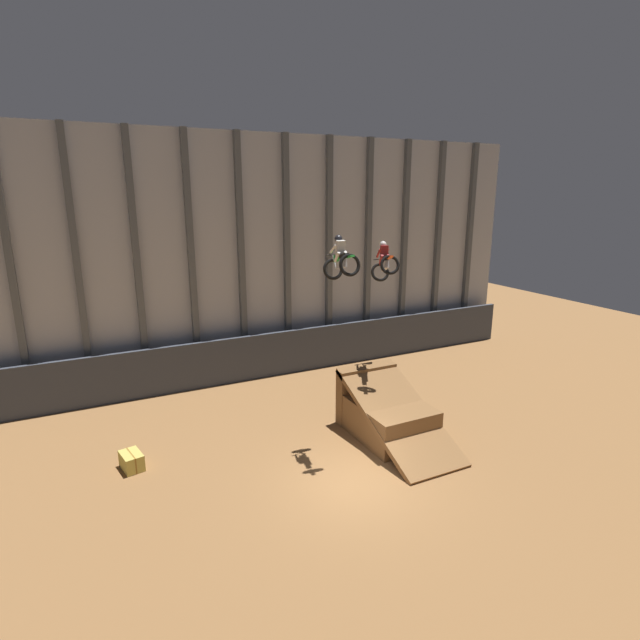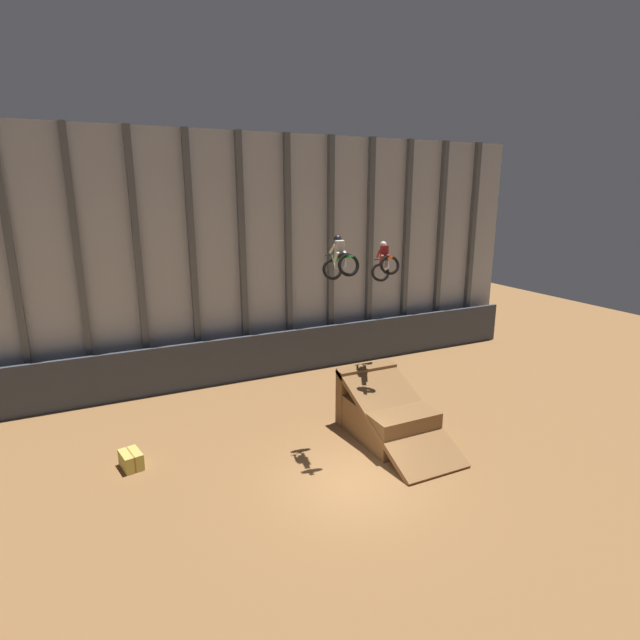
# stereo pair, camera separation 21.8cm
# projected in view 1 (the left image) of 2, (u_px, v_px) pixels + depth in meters

# --- Properties ---
(ground_plane) EXTENTS (60.00, 60.00, 0.00)m
(ground_plane) POSITION_uv_depth(u_px,v_px,m) (353.00, 483.00, 15.75)
(ground_plane) COLOR olive
(arena_back_wall) EXTENTS (32.00, 0.40, 11.59)m
(arena_back_wall) POSITION_uv_depth(u_px,v_px,m) (240.00, 259.00, 23.70)
(arena_back_wall) COLOR #A3A8B2
(arena_back_wall) RESTS_ON ground_plane
(lower_barrier) EXTENTS (31.36, 0.20, 2.21)m
(lower_barrier) POSITION_uv_depth(u_px,v_px,m) (250.00, 358.00, 24.14)
(lower_barrier) COLOR #383D47
(lower_barrier) RESTS_ON ground_plane
(dirt_ramp) EXTENTS (2.51, 5.02, 2.40)m
(dirt_ramp) POSITION_uv_depth(u_px,v_px,m) (385.00, 413.00, 18.86)
(dirt_ramp) COLOR brown
(dirt_ramp) RESTS_ON ground_plane
(rider_bike_left_air) EXTENTS (0.88, 1.75, 1.60)m
(rider_bike_left_air) POSITION_uv_depth(u_px,v_px,m) (341.00, 260.00, 16.37)
(rider_bike_left_air) COLOR black
(rider_bike_right_air) EXTENTS (1.21, 1.81, 1.65)m
(rider_bike_right_air) POSITION_uv_depth(u_px,v_px,m) (384.00, 263.00, 18.83)
(rider_bike_right_air) COLOR black
(hay_bale_trackside) EXTENTS (0.76, 1.00, 0.57)m
(hay_bale_trackside) POSITION_uv_depth(u_px,v_px,m) (132.00, 461.00, 16.52)
(hay_bale_trackside) COLOR #CCB751
(hay_bale_trackside) RESTS_ON ground_plane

